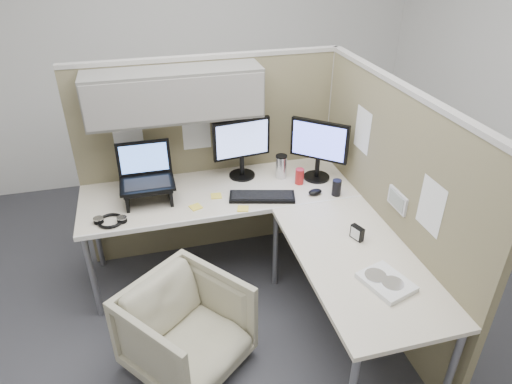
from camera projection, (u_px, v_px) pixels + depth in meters
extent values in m
plane|color=#36363B|center=(252.00, 312.00, 3.30)|extent=(4.50, 4.50, 0.00)
cube|color=#827855|center=(211.00, 160.00, 3.62)|extent=(2.00, 0.05, 1.60)
cube|color=#A8A399|center=(205.00, 57.00, 3.21)|extent=(2.00, 0.06, 0.03)
cube|color=slate|center=(174.00, 93.00, 3.13)|extent=(1.20, 0.34, 0.34)
cube|color=gray|center=(177.00, 102.00, 2.98)|extent=(1.18, 0.01, 0.30)
plane|color=white|center=(127.00, 128.00, 3.29)|extent=(0.26, 0.00, 0.26)
plane|color=white|center=(196.00, 130.00, 3.43)|extent=(0.26, 0.00, 0.26)
cube|color=#827855|center=(386.00, 209.00, 3.01)|extent=(0.05, 2.00, 1.60)
cube|color=#A8A399|center=(407.00, 88.00, 2.60)|extent=(0.06, 2.00, 0.03)
cube|color=#A8A399|center=(328.00, 147.00, 3.84)|extent=(0.06, 0.06, 1.60)
cube|color=silver|center=(398.00, 200.00, 2.80)|extent=(0.02, 0.20, 0.12)
cube|color=gray|center=(396.00, 201.00, 2.80)|extent=(0.00, 0.16, 0.09)
plane|color=white|center=(363.00, 130.00, 3.13)|extent=(0.00, 0.26, 0.26)
plane|color=white|center=(431.00, 206.00, 2.48)|extent=(0.00, 0.26, 0.26)
cube|color=beige|center=(220.00, 192.00, 3.36)|extent=(2.00, 0.68, 0.03)
cube|color=beige|center=(358.00, 260.00, 2.68)|extent=(0.68, 1.30, 0.03)
cube|color=white|center=(229.00, 217.00, 3.08)|extent=(2.00, 0.02, 0.03)
cylinder|color=gray|center=(93.00, 277.00, 3.10)|extent=(0.04, 0.04, 0.70)
cylinder|color=gray|center=(96.00, 229.00, 3.58)|extent=(0.04, 0.04, 0.70)
cylinder|color=gray|center=(450.00, 374.00, 2.43)|extent=(0.04, 0.04, 0.70)
cylinder|color=gray|center=(275.00, 247.00, 3.39)|extent=(0.04, 0.04, 0.70)
imported|color=beige|center=(186.00, 326.00, 2.76)|extent=(0.86, 0.86, 0.65)
cylinder|color=black|center=(242.00, 175.00, 3.54)|extent=(0.20, 0.20, 0.02)
cylinder|color=black|center=(242.00, 166.00, 3.50)|extent=(0.04, 0.04, 0.15)
cube|color=black|center=(241.00, 139.00, 3.39)|extent=(0.44, 0.09, 0.30)
cube|color=#879EEA|center=(242.00, 140.00, 3.37)|extent=(0.40, 0.05, 0.26)
cylinder|color=black|center=(316.00, 177.00, 3.52)|extent=(0.20, 0.20, 0.02)
cylinder|color=black|center=(317.00, 167.00, 3.47)|extent=(0.04, 0.04, 0.15)
cube|color=black|center=(319.00, 140.00, 3.36)|extent=(0.35, 0.32, 0.30)
cube|color=#5B6BF9|center=(318.00, 141.00, 3.34)|extent=(0.30, 0.27, 0.26)
cube|color=black|center=(148.00, 186.00, 3.16)|extent=(0.33, 0.26, 0.02)
cube|color=black|center=(127.00, 196.00, 3.16)|extent=(0.02, 0.24, 0.13)
cube|color=black|center=(170.00, 191.00, 3.22)|extent=(0.02, 0.24, 0.13)
cube|color=black|center=(147.00, 184.00, 3.15)|extent=(0.37, 0.26, 0.02)
cube|color=black|center=(144.00, 158.00, 3.22)|extent=(0.37, 0.06, 0.24)
cube|color=#598CF2|center=(144.00, 158.00, 3.21)|extent=(0.33, 0.04, 0.19)
cube|color=black|center=(262.00, 197.00, 3.25)|extent=(0.49, 0.27, 0.02)
ellipsoid|color=black|center=(315.00, 192.00, 3.30)|extent=(0.12, 0.09, 0.04)
cylinder|color=silver|center=(281.00, 167.00, 3.49)|extent=(0.08, 0.08, 0.17)
cylinder|color=black|center=(282.00, 156.00, 3.44)|extent=(0.09, 0.09, 0.01)
cylinder|color=black|center=(337.00, 188.00, 3.27)|extent=(0.07, 0.07, 0.12)
cylinder|color=#B21E1E|center=(300.00, 176.00, 3.42)|extent=(0.07, 0.07, 0.12)
cube|color=yellow|center=(196.00, 207.00, 3.15)|extent=(0.10, 0.10, 0.01)
cube|color=yellow|center=(216.00, 196.00, 3.28)|extent=(0.08, 0.08, 0.01)
cube|color=yellow|center=(243.00, 209.00, 3.13)|extent=(0.10, 0.10, 0.01)
torus|color=black|center=(110.00, 221.00, 2.99)|extent=(0.20, 0.20, 0.02)
cylinder|color=black|center=(99.00, 220.00, 2.99)|extent=(0.06, 0.06, 0.03)
cylinder|color=black|center=(122.00, 220.00, 2.99)|extent=(0.06, 0.06, 0.03)
cube|color=white|center=(386.00, 282.00, 2.48)|extent=(0.28, 0.32, 0.03)
cylinder|color=silver|center=(393.00, 283.00, 2.45)|extent=(0.12, 0.12, 0.00)
cylinder|color=silver|center=(376.00, 275.00, 2.50)|extent=(0.12, 0.12, 0.00)
cube|color=black|center=(357.00, 233.00, 2.82)|extent=(0.06, 0.10, 0.09)
cube|color=white|center=(355.00, 234.00, 2.81)|extent=(0.03, 0.07, 0.07)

